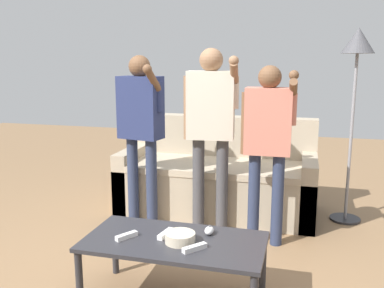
% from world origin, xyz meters
% --- Properties ---
extents(ground_plane, '(12.00, 12.00, 0.00)m').
position_xyz_m(ground_plane, '(0.00, 0.00, 0.00)').
color(ground_plane, '#93704C').
extents(couch, '(1.88, 0.85, 0.91)m').
position_xyz_m(couch, '(0.18, 1.48, 0.32)').
color(couch, '#B7A88E').
rests_on(couch, ground).
extents(coffee_table, '(1.10, 0.56, 0.41)m').
position_xyz_m(coffee_table, '(0.26, -0.24, 0.37)').
color(coffee_table, '#2D2D33').
rests_on(coffee_table, ground).
extents(snack_bowl, '(0.18, 0.18, 0.06)m').
position_xyz_m(snack_bowl, '(0.30, -0.26, 0.44)').
color(snack_bowl, beige).
rests_on(snack_bowl, coffee_table).
extents(game_remote_nunchuk, '(0.06, 0.09, 0.05)m').
position_xyz_m(game_remote_nunchuk, '(0.44, -0.10, 0.44)').
color(game_remote_nunchuk, white).
rests_on(game_remote_nunchuk, coffee_table).
extents(floor_lamp, '(0.29, 0.29, 1.76)m').
position_xyz_m(floor_lamp, '(1.40, 1.50, 1.48)').
color(floor_lamp, '#2D2D33').
rests_on(floor_lamp, ground).
extents(player_left, '(0.44, 0.39, 1.52)m').
position_xyz_m(player_left, '(-0.42, 0.94, 0.96)').
color(player_left, '#2D3856').
rests_on(player_left, ground).
extents(player_center, '(0.48, 0.32, 1.58)m').
position_xyz_m(player_center, '(0.22, 0.93, 0.99)').
color(player_center, '#47474C').
rests_on(player_center, ground).
extents(player_right, '(0.43, 0.28, 1.44)m').
position_xyz_m(player_right, '(0.71, 0.78, 0.91)').
color(player_right, '#2D3856').
rests_on(player_right, ground).
extents(game_remote_wand_near, '(0.06, 0.16, 0.03)m').
position_xyz_m(game_remote_wand_near, '(0.19, -0.20, 0.43)').
color(game_remote_wand_near, white).
rests_on(game_remote_wand_near, coffee_table).
extents(game_remote_wand_far, '(0.11, 0.14, 0.03)m').
position_xyz_m(game_remote_wand_far, '(-0.03, -0.29, 0.43)').
color(game_remote_wand_far, white).
rests_on(game_remote_wand_far, coffee_table).
extents(game_remote_wand_spare, '(0.13, 0.14, 0.03)m').
position_xyz_m(game_remote_wand_spare, '(0.41, -0.35, 0.43)').
color(game_remote_wand_spare, white).
rests_on(game_remote_wand_spare, coffee_table).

